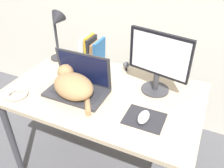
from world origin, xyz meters
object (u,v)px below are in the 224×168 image
Objects in this scene: computer_mouse at (144,117)px; desk_lamp at (57,28)px; webcam at (126,65)px; book_row at (92,53)px; cable_coil at (17,94)px; cat at (73,84)px; cd_disc at (40,74)px; external_monitor at (158,61)px; laptop at (79,85)px.

desk_lamp reaches higher than computer_mouse.
computer_mouse is at bearing -58.15° from webcam.
desk_lamp is 0.57m from webcam.
book_row is 1.74× the size of cable_coil.
cable_coil is (-0.25, -0.52, -0.10)m from book_row.
cat is 0.50m from desk_lamp.
cable_coil reaches higher than cd_disc.
cat is at bearing -45.64° from desk_lamp.
book_row is 3.41× the size of webcam.
external_monitor is 0.97× the size of desk_lamp.
desk_lamp is (-0.32, 0.33, 0.20)m from cat.
cd_disc is (-0.80, -0.15, -0.21)m from external_monitor.
cable_coil is at bearing -171.73° from computer_mouse.
webcam is 0.58× the size of cd_disc.
computer_mouse is 0.68m from book_row.
cat is 3.08× the size of cd_disc.
computer_mouse is 0.92m from desk_lamp.
laptop is 1.02× the size of cat.
laptop reaches higher than webcam.
cd_disc is (-0.02, -0.23, -0.26)m from desk_lamp.
cat reaches higher than webcam.
cable_coil is 0.27m from cd_disc.
external_monitor is at bearing 94.04° from computer_mouse.
external_monitor is 0.84m from cd_disc.
cat is 3.29× the size of computer_mouse.
desk_lamp is at bearing 154.46° from computer_mouse.
external_monitor is 0.79m from desk_lamp.
book_row is (-0.51, 0.11, -0.10)m from external_monitor.
webcam is at bearing 149.18° from external_monitor.
desk_lamp is (-0.35, 0.30, 0.22)m from laptop.
laptop is at bearing 31.24° from cable_coil.
laptop is 0.34m from book_row.
computer_mouse is at bearing -85.96° from external_monitor.
computer_mouse is at bearing -37.54° from book_row.
laptop is 0.39m from cable_coil.
computer_mouse is at bearing 8.27° from cable_coil.
webcam is (0.20, 0.40, -0.02)m from cat.
desk_lamp is at bearing 173.81° from external_monitor.
computer_mouse is (0.02, -0.30, -0.19)m from external_monitor.
laptop is 0.51m from external_monitor.
computer_mouse is (0.48, -0.05, -0.05)m from cat.
webcam is at bearing 64.78° from laptop.
external_monitor reaches higher than book_row.
external_monitor reaches higher than webcam.
computer_mouse is at bearing -10.44° from cd_disc.
cable_coil is (-0.78, -0.11, -0.01)m from computer_mouse.
computer_mouse is (0.46, -0.09, -0.03)m from laptop.
external_monitor is 3.45× the size of computer_mouse.
laptop is 0.41m from webcam.
cat is 0.48m from computer_mouse.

